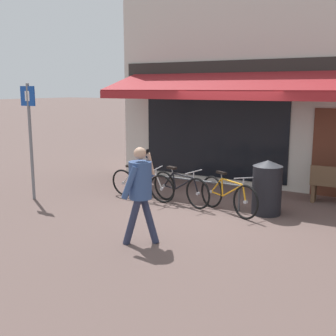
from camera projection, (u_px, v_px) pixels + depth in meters
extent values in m
plane|color=brown|center=(206.00, 211.00, 8.95)|extent=(160.00, 160.00, 0.00)
cube|color=beige|center=(262.00, 83.00, 12.04)|extent=(7.54, 3.00, 5.42)
cube|color=black|center=(213.00, 137.00, 11.44)|extent=(4.14, 0.04, 2.20)
cube|color=#5B2D1E|center=(332.00, 153.00, 9.93)|extent=(0.90, 0.04, 2.10)
cube|color=#282623|center=(244.00, 69.00, 10.69)|extent=(7.16, 0.06, 0.44)
cube|color=maroon|center=(232.00, 81.00, 10.09)|extent=(6.78, 1.62, 0.50)
cube|color=maroon|center=(218.00, 96.00, 9.47)|extent=(6.78, 0.03, 0.20)
cylinder|color=#47494F|center=(188.00, 179.00, 9.43)|extent=(2.53, 0.04, 0.04)
cylinder|color=#47494F|center=(143.00, 185.00, 10.09)|extent=(0.04, 0.04, 0.55)
cylinder|color=#47494F|center=(239.00, 198.00, 8.87)|extent=(0.04, 0.04, 0.55)
torus|color=black|center=(162.00, 189.00, 9.47)|extent=(0.68, 0.16, 0.67)
cylinder|color=#9E9EA3|center=(162.00, 189.00, 9.47)|extent=(0.07, 0.07, 0.08)
torus|color=black|center=(124.00, 183.00, 10.06)|extent=(0.68, 0.16, 0.67)
cylinder|color=#9E9EA3|center=(124.00, 183.00, 10.06)|extent=(0.07, 0.07, 0.08)
cylinder|color=#BCB7B2|center=(146.00, 180.00, 9.65)|extent=(0.62, 0.10, 0.36)
cylinder|color=#BCB7B2|center=(144.00, 173.00, 9.62)|extent=(0.68, 0.06, 0.05)
cylinder|color=#BCB7B2|center=(134.00, 178.00, 9.83)|extent=(0.13, 0.08, 0.35)
cylinder|color=#BCB7B2|center=(130.00, 184.00, 9.96)|extent=(0.39, 0.05, 0.05)
cylinder|color=#BCB7B2|center=(128.00, 177.00, 9.93)|extent=(0.33, 0.09, 0.35)
cylinder|color=#BCB7B2|center=(159.00, 182.00, 9.45)|extent=(0.16, 0.07, 0.32)
cylinder|color=#9E9EA3|center=(132.00, 169.00, 9.80)|extent=(0.06, 0.04, 0.11)
cube|color=black|center=(131.00, 166.00, 9.79)|extent=(0.24, 0.12, 0.06)
cylinder|color=#9E9EA3|center=(156.00, 172.00, 9.42)|extent=(0.03, 0.04, 0.14)
cylinder|color=#9E9EA3|center=(156.00, 169.00, 9.40)|extent=(0.05, 0.52, 0.09)
torus|color=black|center=(198.00, 194.00, 9.01)|extent=(0.68, 0.25, 0.69)
cylinder|color=#9E9EA3|center=(198.00, 194.00, 9.01)|extent=(0.08, 0.08, 0.07)
torus|color=black|center=(164.00, 185.00, 9.75)|extent=(0.68, 0.25, 0.69)
cylinder|color=#9E9EA3|center=(164.00, 185.00, 9.75)|extent=(0.08, 0.08, 0.07)
cylinder|color=black|center=(184.00, 184.00, 9.26)|extent=(0.57, 0.20, 0.37)
cylinder|color=black|center=(183.00, 176.00, 9.25)|extent=(0.63, 0.21, 0.05)
cylinder|color=black|center=(174.00, 181.00, 9.48)|extent=(0.12, 0.05, 0.36)
cylinder|color=black|center=(170.00, 187.00, 9.62)|extent=(0.36, 0.13, 0.05)
cylinder|color=black|center=(169.00, 179.00, 9.61)|extent=(0.31, 0.13, 0.36)
cylinder|color=black|center=(196.00, 186.00, 9.01)|extent=(0.15, 0.06, 0.33)
cylinder|color=#9E9EA3|center=(172.00, 171.00, 9.48)|extent=(0.06, 0.03, 0.11)
cube|color=black|center=(172.00, 168.00, 9.47)|extent=(0.26, 0.16, 0.05)
cylinder|color=#9E9EA3|center=(194.00, 175.00, 9.01)|extent=(0.03, 0.04, 0.14)
cylinder|color=#9E9EA3|center=(194.00, 172.00, 8.99)|extent=(0.16, 0.51, 0.04)
torus|color=black|center=(246.00, 202.00, 8.32)|extent=(0.67, 0.39, 0.69)
cylinder|color=#9E9EA3|center=(246.00, 202.00, 8.32)|extent=(0.09, 0.09, 0.07)
torus|color=black|center=(212.00, 192.00, 9.16)|extent=(0.67, 0.39, 0.69)
cylinder|color=#9E9EA3|center=(212.00, 192.00, 9.16)|extent=(0.09, 0.09, 0.07)
cylinder|color=orange|center=(233.00, 191.00, 8.62)|extent=(0.55, 0.25, 0.37)
cylinder|color=orange|center=(232.00, 182.00, 8.63)|extent=(0.59, 0.30, 0.05)
cylinder|color=orange|center=(222.00, 187.00, 8.88)|extent=(0.10, 0.11, 0.36)
cylinder|color=orange|center=(217.00, 194.00, 9.02)|extent=(0.34, 0.19, 0.05)
cylinder|color=orange|center=(217.00, 185.00, 9.02)|extent=(0.31, 0.13, 0.36)
cylinder|color=orange|center=(244.00, 193.00, 8.35)|extent=(0.14, 0.12, 0.33)
cylinder|color=#9E9EA3|center=(221.00, 176.00, 8.89)|extent=(0.06, 0.05, 0.11)
cube|color=black|center=(221.00, 173.00, 8.89)|extent=(0.26, 0.20, 0.06)
cylinder|color=#9E9EA3|center=(243.00, 181.00, 8.36)|extent=(0.04, 0.05, 0.14)
cylinder|color=#9E9EA3|center=(244.00, 178.00, 8.35)|extent=(0.24, 0.48, 0.07)
cylinder|color=#282D47|center=(149.00, 220.00, 7.06)|extent=(0.36, 0.18, 0.81)
cylinder|color=#282D47|center=(132.00, 222.00, 6.94)|extent=(0.36, 0.18, 0.81)
cylinder|color=#334C7F|center=(140.00, 180.00, 6.87)|extent=(0.44, 0.44, 0.62)
sphere|color=tan|center=(140.00, 153.00, 6.79)|extent=(0.20, 0.20, 0.20)
cylinder|color=#334C7F|center=(130.00, 183.00, 6.70)|extent=(0.29, 0.22, 0.55)
cylinder|color=#334C7F|center=(149.00, 169.00, 7.03)|extent=(0.23, 0.22, 0.28)
cylinder|color=tan|center=(150.00, 165.00, 7.00)|extent=(0.14, 0.21, 0.42)
cube|color=black|center=(147.00, 153.00, 6.93)|extent=(0.03, 0.07, 0.14)
cylinder|color=black|center=(267.00, 190.00, 8.63)|extent=(0.60, 0.60, 1.01)
cone|color=#33353A|center=(268.00, 163.00, 8.53)|extent=(0.61, 0.61, 0.12)
cylinder|color=slate|center=(31.00, 143.00, 9.64)|extent=(0.07, 0.07, 2.67)
cube|color=#14429E|center=(28.00, 96.00, 9.44)|extent=(0.44, 0.02, 0.44)
cube|color=white|center=(27.00, 96.00, 9.42)|extent=(0.14, 0.01, 0.22)
cube|color=brown|center=(314.00, 192.00, 9.66)|extent=(0.10, 0.36, 0.45)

